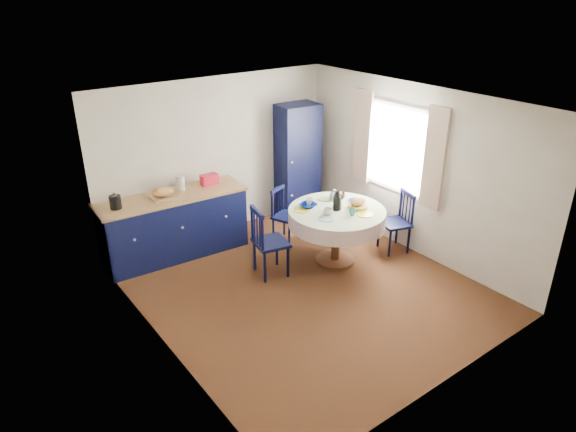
# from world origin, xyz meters

# --- Properties ---
(floor) EXTENTS (4.50, 4.50, 0.00)m
(floor) POSITION_xyz_m (0.00, 0.00, 0.00)
(floor) COLOR black
(floor) RESTS_ON ground
(ceiling) EXTENTS (4.50, 4.50, 0.00)m
(ceiling) POSITION_xyz_m (0.00, 0.00, 2.50)
(ceiling) COLOR white
(ceiling) RESTS_ON wall_back
(wall_back) EXTENTS (4.00, 0.02, 2.50)m
(wall_back) POSITION_xyz_m (0.00, 2.25, 1.25)
(wall_back) COLOR beige
(wall_back) RESTS_ON floor
(wall_left) EXTENTS (0.02, 4.50, 2.50)m
(wall_left) POSITION_xyz_m (-2.00, 0.00, 1.25)
(wall_left) COLOR beige
(wall_left) RESTS_ON floor
(wall_right) EXTENTS (0.02, 4.50, 2.50)m
(wall_right) POSITION_xyz_m (2.00, 0.00, 1.25)
(wall_right) COLOR beige
(wall_right) RESTS_ON floor
(window) EXTENTS (0.10, 1.74, 1.45)m
(window) POSITION_xyz_m (1.95, 0.30, 1.52)
(window) COLOR white
(window) RESTS_ON wall_right
(kitchen_counter) EXTENTS (2.19, 0.80, 1.20)m
(kitchen_counter) POSITION_xyz_m (-0.97, 1.90, 0.49)
(kitchen_counter) COLOR black
(kitchen_counter) RESTS_ON floor
(pantry_cabinet) EXTENTS (0.72, 0.55, 1.95)m
(pantry_cabinet) POSITION_xyz_m (1.40, 2.00, 0.97)
(pantry_cabinet) COLOR black
(pantry_cabinet) RESTS_ON floor
(dining_table) EXTENTS (1.38, 1.38, 1.11)m
(dining_table) POSITION_xyz_m (0.81, 0.30, 0.71)
(dining_table) COLOR #552B18
(dining_table) RESTS_ON floor
(chair_left) EXTENTS (0.51, 0.53, 1.02)m
(chair_left) POSITION_xyz_m (-0.19, 0.60, 0.52)
(chair_left) COLOR black
(chair_left) RESTS_ON floor
(chair_far) EXTENTS (0.50, 0.48, 0.87)m
(chair_far) POSITION_xyz_m (0.62, 1.31, 0.44)
(chair_far) COLOR black
(chair_far) RESTS_ON floor
(chair_right) EXTENTS (0.51, 0.52, 0.94)m
(chair_right) POSITION_xyz_m (1.79, 0.04, 0.48)
(chair_right) COLOR black
(chair_right) RESTS_ON floor
(mug_a) EXTENTS (0.13, 0.13, 0.10)m
(mug_a) POSITION_xyz_m (0.58, 0.24, 0.88)
(mug_a) COLOR silver
(mug_a) RESTS_ON dining_table
(mug_b) EXTENTS (0.10, 0.10, 0.09)m
(mug_b) POSITION_xyz_m (0.84, 0.03, 0.88)
(mug_b) COLOR #32777A
(mug_b) RESTS_ON dining_table
(mug_c) EXTENTS (0.12, 0.12, 0.09)m
(mug_c) POSITION_xyz_m (1.11, 0.56, 0.88)
(mug_c) COLOR black
(mug_c) RESTS_ON dining_table
(mug_d) EXTENTS (0.11, 0.11, 0.10)m
(mug_d) POSITION_xyz_m (0.60, 0.67, 0.89)
(mug_d) COLOR silver
(mug_d) RESTS_ON dining_table
(cobalt_bowl) EXTENTS (0.24, 0.24, 0.06)m
(cobalt_bowl) POSITION_xyz_m (0.53, 0.61, 0.86)
(cobalt_bowl) COLOR navy
(cobalt_bowl) RESTS_ON dining_table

